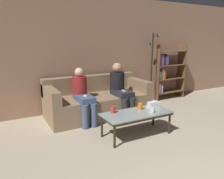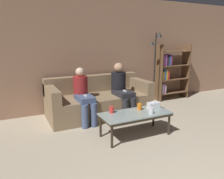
{
  "view_description": "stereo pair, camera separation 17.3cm",
  "coord_description": "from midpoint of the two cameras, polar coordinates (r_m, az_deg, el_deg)",
  "views": [
    {
      "loc": [
        -1.9,
        -0.57,
        1.63
      ],
      "look_at": [
        0.0,
        2.95,
        0.7
      ],
      "focal_mm": 35.0,
      "sensor_mm": 36.0,
      "label": 1
    },
    {
      "loc": [
        -1.75,
        -0.64,
        1.63
      ],
      "look_at": [
        0.0,
        2.95,
        0.7
      ],
      "focal_mm": 35.0,
      "sensor_mm": 36.0,
      "label": 2
    }
  ],
  "objects": [
    {
      "name": "seated_person_left_end",
      "position": [
        4.33,
        -8.83,
        -1.24
      ],
      "size": [
        0.31,
        0.7,
        1.08
      ],
      "color": "#47567A",
      "rests_on": "ground_plane"
    },
    {
      "name": "cup_far_center",
      "position": [
        3.89,
        6.11,
        -4.4
      ],
      "size": [
        0.08,
        0.08,
        0.11
      ],
      "color": "orange",
      "rests_on": "coffee_table"
    },
    {
      "name": "cup_near_left",
      "position": [
        3.74,
        9.2,
        -5.33
      ],
      "size": [
        0.08,
        0.08,
        0.1
      ],
      "color": "silver",
      "rests_on": "coffee_table"
    },
    {
      "name": "seated_person_mid_left",
      "position": [
        4.7,
        1.04,
        0.51
      ],
      "size": [
        0.32,
        0.7,
        1.13
      ],
      "color": "#28282D",
      "rests_on": "ground_plane"
    },
    {
      "name": "couch",
      "position": [
        4.78,
        -4.86,
        -3.02
      ],
      "size": [
        2.2,
        0.97,
        0.83
      ],
      "color": "#897051",
      "rests_on": "ground_plane"
    },
    {
      "name": "bookshelf",
      "position": [
        6.14,
        12.97,
        4.61
      ],
      "size": [
        0.96,
        0.32,
        1.49
      ],
      "color": "brown",
      "rests_on": "ground_plane"
    },
    {
      "name": "wall_back",
      "position": [
        5.13,
        -7.64,
        9.25
      ],
      "size": [
        12.0,
        0.06,
        2.6
      ],
      "color": "#9E755B",
      "rests_on": "ground_plane"
    },
    {
      "name": "coffee_table",
      "position": [
        3.75,
        5.09,
        -6.62
      ],
      "size": [
        1.2,
        0.54,
        0.41
      ],
      "color": "#8C9E99",
      "rests_on": "ground_plane"
    },
    {
      "name": "cup_near_right",
      "position": [
        3.69,
        -1.11,
        -5.31
      ],
      "size": [
        0.08,
        0.08,
        0.11
      ],
      "color": "red",
      "rests_on": "coffee_table"
    },
    {
      "name": "tissue_box",
      "position": [
        4.05,
        9.63,
        -3.86
      ],
      "size": [
        0.22,
        0.12,
        0.13
      ],
      "color": "white",
      "rests_on": "coffee_table"
    },
    {
      "name": "standing_lamp",
      "position": [
        5.63,
        9.64,
        7.48
      ],
      "size": [
        0.31,
        0.26,
        1.79
      ],
      "color": "black",
      "rests_on": "ground_plane"
    }
  ]
}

